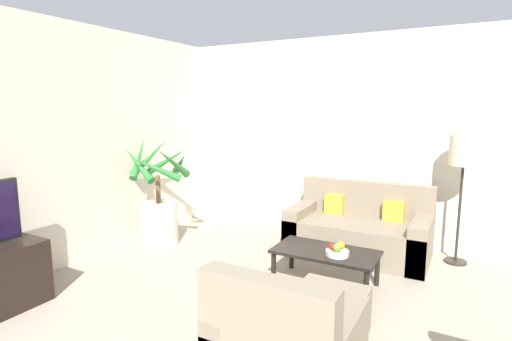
# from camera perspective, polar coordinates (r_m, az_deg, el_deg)

# --- Properties ---
(wall_back) EXTENTS (7.66, 0.06, 2.70)m
(wall_back) POSITION_cam_1_polar(r_m,az_deg,el_deg) (5.38, 19.24, 4.06)
(wall_back) COLOR beige
(wall_back) RESTS_ON ground_plane
(wall_left) EXTENTS (0.06, 7.26, 2.70)m
(wall_left) POSITION_cam_1_polar(r_m,az_deg,el_deg) (4.66, -29.44, 2.69)
(wall_left) COLOR beige
(wall_left) RESTS_ON ground_plane
(potted_palm) EXTENTS (0.84, 0.92, 1.39)m
(potted_palm) POSITION_cam_1_polar(r_m,az_deg,el_deg) (5.31, -13.69, -5.15)
(potted_palm) COLOR beige
(potted_palm) RESTS_ON ground_plane
(sofa_loveseat) EXTENTS (1.63, 0.85, 0.85)m
(sofa_loveseat) POSITION_cam_1_polar(r_m,az_deg,el_deg) (5.06, 14.43, -8.39)
(sofa_loveseat) COLOR gray
(sofa_loveseat) RESTS_ON ground_plane
(floor_lamp) EXTENTS (0.31, 0.31, 1.47)m
(floor_lamp) POSITION_cam_1_polar(r_m,az_deg,el_deg) (4.97, 27.57, 1.72)
(floor_lamp) COLOR #2D2823
(floor_lamp) RESTS_ON ground_plane
(coffee_table) EXTENTS (1.02, 0.54, 0.36)m
(coffee_table) POSITION_cam_1_polar(r_m,az_deg,el_deg) (4.13, 9.89, -11.77)
(coffee_table) COLOR black
(coffee_table) RESTS_ON ground_plane
(fruit_bowl) EXTENTS (0.22, 0.22, 0.05)m
(fruit_bowl) POSITION_cam_1_polar(r_m,az_deg,el_deg) (4.00, 11.54, -11.47)
(fruit_bowl) COLOR beige
(fruit_bowl) RESTS_ON coffee_table
(apple_red) EXTENTS (0.06, 0.06, 0.06)m
(apple_red) POSITION_cam_1_polar(r_m,az_deg,el_deg) (4.00, 10.76, -10.56)
(apple_red) COLOR red
(apple_red) RESTS_ON fruit_bowl
(apple_green) EXTENTS (0.08, 0.08, 0.08)m
(apple_green) POSITION_cam_1_polar(r_m,az_deg,el_deg) (3.94, 11.53, -10.75)
(apple_green) COLOR olive
(apple_green) RESTS_ON fruit_bowl
(orange_fruit) EXTENTS (0.08, 0.08, 0.08)m
(orange_fruit) POSITION_cam_1_polar(r_m,az_deg,el_deg) (4.02, 12.01, -10.38)
(orange_fruit) COLOR orange
(orange_fruit) RESTS_ON fruit_bowl
(ottoman) EXTENTS (0.54, 0.49, 0.37)m
(ottoman) POSITION_cam_1_polar(r_m,az_deg,el_deg) (3.36, 10.44, -19.39)
(ottoman) COLOR gray
(ottoman) RESTS_ON ground_plane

